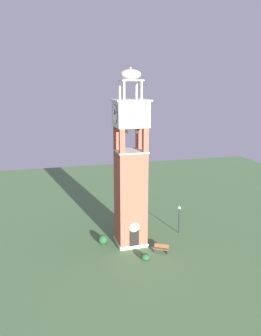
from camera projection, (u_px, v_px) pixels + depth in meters
ground at (130, 242)px, 40.88m from camera, size 80.00×80.00×0.00m
clock_tower at (131, 175)px, 38.93m from camera, size 3.74×3.74×19.77m
park_bench at (161, 248)px, 38.39m from camera, size 1.60×1.21×0.95m
lamp_post at (179, 214)px, 42.93m from camera, size 0.36×0.36×3.48m
trash_bin at (139, 221)px, 46.02m from camera, size 0.52×0.52×0.80m
shrub_near_entry at (103, 240)px, 40.41m from camera, size 1.05×1.05×1.07m
shrub_left_of_tower at (122, 230)px, 42.99m from camera, size 0.87×0.87×1.09m
shrub_behind_bench at (145, 257)px, 36.81m from camera, size 0.94×0.94×0.69m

